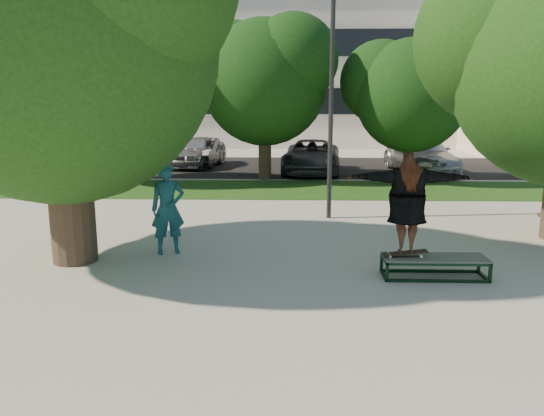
{
  "coord_description": "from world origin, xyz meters",
  "views": [
    {
      "loc": [
        -0.08,
        -8.76,
        3.07
      ],
      "look_at": [
        -0.37,
        0.6,
        1.16
      ],
      "focal_mm": 35.0,
      "sensor_mm": 36.0,
      "label": 1
    }
  ],
  "objects_px": {
    "lamppost": "(331,97)",
    "grind_box": "(434,267)",
    "bystander": "(168,208)",
    "car_dark": "(202,152)",
    "tree_left": "(55,23)",
    "car_silver_a": "(198,151)",
    "car_grey": "(312,157)",
    "car_silver_b": "(420,155)"
  },
  "relations": [
    {
      "from": "lamppost",
      "to": "grind_box",
      "type": "relative_size",
      "value": 3.39
    },
    {
      "from": "grind_box",
      "to": "bystander",
      "type": "height_order",
      "value": "bystander"
    },
    {
      "from": "bystander",
      "to": "car_dark",
      "type": "distance_m",
      "value": 14.6
    },
    {
      "from": "tree_left",
      "to": "grind_box",
      "type": "relative_size",
      "value": 3.95
    },
    {
      "from": "lamppost",
      "to": "bystander",
      "type": "height_order",
      "value": "lamppost"
    },
    {
      "from": "car_silver_a",
      "to": "car_grey",
      "type": "xyz_separation_m",
      "value": [
        5.23,
        -1.97,
        -0.03
      ]
    },
    {
      "from": "tree_left",
      "to": "bystander",
      "type": "distance_m",
      "value": 3.96
    },
    {
      "from": "grind_box",
      "to": "car_dark",
      "type": "distance_m",
      "value": 17.22
    },
    {
      "from": "tree_left",
      "to": "car_dark",
      "type": "distance_m",
      "value": 15.48
    },
    {
      "from": "lamppost",
      "to": "car_dark",
      "type": "bearing_deg",
      "value": 114.94
    },
    {
      "from": "lamppost",
      "to": "bystander",
      "type": "distance_m",
      "value": 5.36
    },
    {
      "from": "car_silver_a",
      "to": "grind_box",
      "type": "bearing_deg",
      "value": -54.84
    },
    {
      "from": "lamppost",
      "to": "car_dark",
      "type": "distance_m",
      "value": 12.5
    },
    {
      "from": "car_dark",
      "to": "car_silver_a",
      "type": "bearing_deg",
      "value": -117.55
    },
    {
      "from": "tree_left",
      "to": "bystander",
      "type": "xyz_separation_m",
      "value": [
        1.79,
        0.51,
        -3.49
      ]
    },
    {
      "from": "tree_left",
      "to": "car_silver_a",
      "type": "height_order",
      "value": "tree_left"
    },
    {
      "from": "car_silver_a",
      "to": "car_grey",
      "type": "distance_m",
      "value": 5.59
    },
    {
      "from": "grind_box",
      "to": "car_dark",
      "type": "xyz_separation_m",
      "value": [
        -6.66,
        15.87,
        0.46
      ]
    },
    {
      "from": "bystander",
      "to": "car_silver_a",
      "type": "distance_m",
      "value": 14.35
    },
    {
      "from": "car_silver_b",
      "to": "car_silver_a",
      "type": "bearing_deg",
      "value": 166.56
    },
    {
      "from": "grind_box",
      "to": "car_grey",
      "type": "xyz_separation_m",
      "value": [
        -1.58,
        13.63,
        0.51
      ]
    },
    {
      "from": "tree_left",
      "to": "grind_box",
      "type": "height_order",
      "value": "tree_left"
    },
    {
      "from": "tree_left",
      "to": "car_silver_a",
      "type": "xyz_separation_m",
      "value": [
        -0.02,
        14.75,
        -3.69
      ]
    },
    {
      "from": "bystander",
      "to": "car_silver_b",
      "type": "xyz_separation_m",
      "value": [
        8.03,
        12.43,
        -0.15
      ]
    },
    {
      "from": "grind_box",
      "to": "car_silver_b",
      "type": "distance_m",
      "value": 14.13
    },
    {
      "from": "tree_left",
      "to": "bystander",
      "type": "bearing_deg",
      "value": 15.94
    },
    {
      "from": "lamppost",
      "to": "car_grey",
      "type": "height_order",
      "value": "lamppost"
    },
    {
      "from": "grind_box",
      "to": "bystander",
      "type": "bearing_deg",
      "value": 164.72
    },
    {
      "from": "car_grey",
      "to": "car_silver_b",
      "type": "height_order",
      "value": "car_silver_b"
    },
    {
      "from": "bystander",
      "to": "car_silver_a",
      "type": "xyz_separation_m",
      "value": [
        -1.81,
        14.23,
        -0.2
      ]
    },
    {
      "from": "grind_box",
      "to": "car_dark",
      "type": "height_order",
      "value": "car_dark"
    },
    {
      "from": "grind_box",
      "to": "tree_left",
      "type": "bearing_deg",
      "value": 172.83
    },
    {
      "from": "lamppost",
      "to": "car_silver_b",
      "type": "height_order",
      "value": "lamppost"
    },
    {
      "from": "grind_box",
      "to": "car_silver_b",
      "type": "bearing_deg",
      "value": 77.59
    },
    {
      "from": "lamppost",
      "to": "bystander",
      "type": "xyz_separation_m",
      "value": [
        -3.5,
        -3.39,
        -2.22
      ]
    },
    {
      "from": "car_silver_a",
      "to": "car_dark",
      "type": "distance_m",
      "value": 0.32
    },
    {
      "from": "tree_left",
      "to": "lamppost",
      "type": "xyz_separation_m",
      "value": [
        5.29,
        3.91,
        -1.27
      ]
    },
    {
      "from": "grind_box",
      "to": "car_dark",
      "type": "bearing_deg",
      "value": 112.79
    },
    {
      "from": "tree_left",
      "to": "car_silver_b",
      "type": "relative_size",
      "value": 1.32
    },
    {
      "from": "tree_left",
      "to": "car_silver_b",
      "type": "bearing_deg",
      "value": 52.78
    },
    {
      "from": "tree_left",
      "to": "car_dark",
      "type": "height_order",
      "value": "tree_left"
    },
    {
      "from": "tree_left",
      "to": "car_grey",
      "type": "height_order",
      "value": "tree_left"
    }
  ]
}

